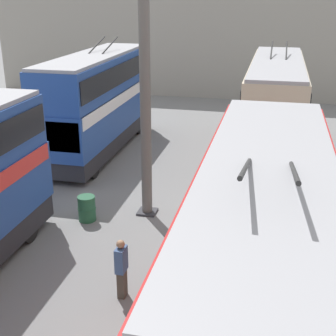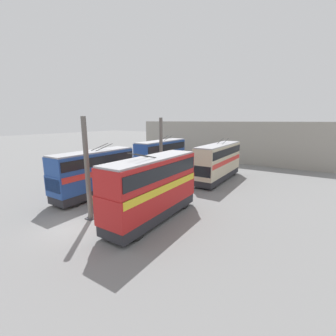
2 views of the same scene
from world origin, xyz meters
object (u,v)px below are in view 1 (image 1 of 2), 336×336
at_px(bus_left_far, 275,105).
at_px(oil_drum, 87,208).
at_px(bus_right_mid, 97,97).
at_px(person_aisle_midway, 121,267).
at_px(bus_left_near, 261,270).

height_order(bus_left_far, oil_drum, bus_left_far).
relative_size(bus_left_far, bus_right_mid, 1.09).
xyz_separation_m(bus_left_far, bus_right_mid, (-0.65, 8.65, 0.07)).
bearing_deg(bus_right_mid, person_aisle_midway, -156.37).
bearing_deg(person_aisle_midway, bus_right_mid, 115.39).
xyz_separation_m(bus_left_near, bus_right_mid, (13.85, 8.65, -0.08)).
distance_m(bus_left_near, oil_drum, 9.26).
distance_m(person_aisle_midway, oil_drum, 4.83).
xyz_separation_m(bus_right_mid, person_aisle_midway, (-11.49, -5.03, -1.88)).
distance_m(bus_right_mid, oil_drum, 8.19).
bearing_deg(bus_left_near, oil_drum, 44.60).
bearing_deg(bus_left_far, oil_drum, 142.32).
height_order(bus_right_mid, person_aisle_midway, bus_right_mid).
height_order(bus_left_far, bus_right_mid, bus_right_mid).
bearing_deg(bus_left_near, bus_right_mid, 31.98).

